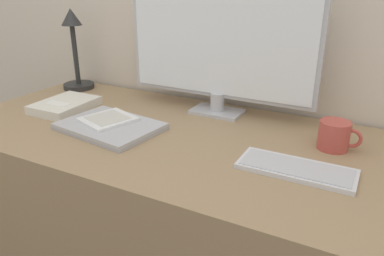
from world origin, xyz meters
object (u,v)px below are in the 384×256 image
(monitor, at_px, (220,46))
(ereader, at_px, (108,119))
(desk_lamp, at_px, (75,48))
(coffee_mug, at_px, (335,135))
(notebook, at_px, (65,105))
(laptop, at_px, (110,126))
(keyboard, at_px, (296,169))

(monitor, height_order, ereader, monitor)
(desk_lamp, distance_m, coffee_mug, 1.08)
(monitor, distance_m, desk_lamp, 0.66)
(notebook, bearing_deg, laptop, -15.65)
(laptop, distance_m, coffee_mug, 0.67)
(desk_lamp, bearing_deg, ereader, -36.14)
(ereader, distance_m, notebook, 0.25)
(ereader, xyz_separation_m, desk_lamp, (-0.40, 0.29, 0.15))
(keyboard, height_order, coffee_mug, coffee_mug)
(laptop, relative_size, coffee_mug, 2.81)
(laptop, xyz_separation_m, coffee_mug, (0.64, 0.18, 0.03))
(ereader, bearing_deg, monitor, 46.57)
(keyboard, bearing_deg, ereader, 178.20)
(notebook, bearing_deg, ereader, -13.25)
(laptop, bearing_deg, notebook, 164.35)
(desk_lamp, bearing_deg, notebook, -56.59)
(desk_lamp, bearing_deg, monitor, -1.12)
(laptop, xyz_separation_m, ereader, (-0.02, 0.02, 0.01))
(laptop, xyz_separation_m, desk_lamp, (-0.42, 0.31, 0.16))
(keyboard, distance_m, desk_lamp, 1.06)
(monitor, height_order, laptop, monitor)
(monitor, relative_size, coffee_mug, 5.70)
(desk_lamp, height_order, coffee_mug, desk_lamp)
(monitor, bearing_deg, ereader, -133.43)
(keyboard, distance_m, notebook, 0.85)
(ereader, bearing_deg, laptop, -38.66)
(coffee_mug, bearing_deg, keyboard, -108.61)
(laptop, relative_size, notebook, 1.50)
(keyboard, relative_size, ereader, 1.51)
(keyboard, bearing_deg, laptop, 179.78)
(notebook, height_order, coffee_mug, coffee_mug)
(laptop, distance_m, desk_lamp, 0.54)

